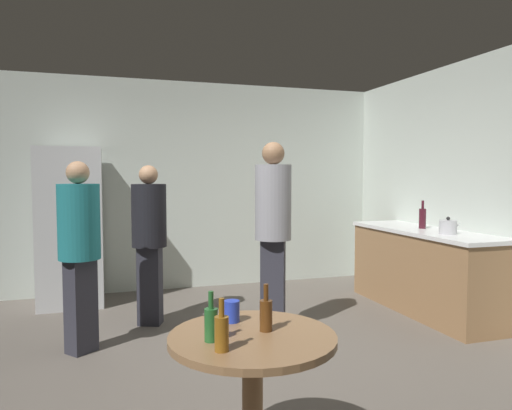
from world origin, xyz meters
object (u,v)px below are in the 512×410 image
beer_bottle_green (211,323)px  person_in_gray_shirt (273,221)px  plastic_cup_blue (232,311)px  person_in_black_shirt (149,232)px  kettle (448,227)px  beer_bottle_amber (222,332)px  wine_bottle_on_counter (422,218)px  refrigerator (71,227)px  beer_bottle_brown (266,314)px  person_in_teal_shirt (79,242)px  foreground_table (252,356)px

beer_bottle_green → person_in_gray_shirt: bearing=63.4°
plastic_cup_blue → person_in_gray_shirt: size_ratio=0.06×
beer_bottle_green → person_in_black_shirt: size_ratio=0.14×
person_in_black_shirt → kettle: bearing=94.9°
kettle → beer_bottle_amber: bearing=-145.0°
beer_bottle_amber → person_in_black_shirt: size_ratio=0.14×
wine_bottle_on_counter → kettle: bearing=-98.5°
refrigerator → beer_bottle_green: bearing=-77.2°
beer_bottle_brown → kettle: bearing=34.9°
beer_bottle_green → person_in_teal_shirt: size_ratio=0.14×
beer_bottle_brown → plastic_cup_blue: 0.23m
beer_bottle_green → wine_bottle_on_counter: bearing=38.8°
beer_bottle_brown → person_in_gray_shirt: bearing=69.4°
foreground_table → beer_bottle_brown: size_ratio=3.48×
wine_bottle_on_counter → beer_bottle_brown: bearing=-139.0°
kettle → refrigerator: bearing=152.8°
kettle → beer_bottle_brown: bearing=-145.1°
refrigerator → wine_bottle_on_counter: (3.72, -1.37, 0.12)m
kettle → person_in_teal_shirt: 3.48m
beer_bottle_brown → person_in_black_shirt: size_ratio=0.14×
beer_bottle_brown → beer_bottle_green: same height
wine_bottle_on_counter → person_in_gray_shirt: size_ratio=0.17×
person_in_black_shirt → foreground_table: bearing=27.0°
wine_bottle_on_counter → person_in_black_shirt: 2.95m
foreground_table → person_in_gray_shirt: size_ratio=0.45×
kettle → beer_bottle_amber: (-2.79, -1.95, -0.15)m
plastic_cup_blue → person_in_black_shirt: person_in_black_shirt is taller
wine_bottle_on_counter → plastic_cup_blue: wine_bottle_on_counter is taller
kettle → plastic_cup_blue: bearing=-149.3°
wine_bottle_on_counter → plastic_cup_blue: size_ratio=2.82×
wine_bottle_on_counter → person_in_gray_shirt: person_in_gray_shirt is taller
refrigerator → person_in_black_shirt: size_ratio=1.13×
refrigerator → plastic_cup_blue: size_ratio=16.36×
foreground_table → plastic_cup_blue: 0.27m
kettle → person_in_gray_shirt: (-1.77, 0.26, 0.09)m
kettle → plastic_cup_blue: kettle is taller
wine_bottle_on_counter → beer_bottle_green: size_ratio=1.35×
kettle → beer_bottle_brown: kettle is taller
kettle → foreground_table: size_ratio=0.30×
refrigerator → wine_bottle_on_counter: refrigerator is taller
person_in_teal_shirt → foreground_table: bearing=-16.2°
beer_bottle_brown → person_in_gray_shirt: size_ratio=0.13×
beer_bottle_amber → beer_bottle_brown: bearing=35.7°
wine_bottle_on_counter → beer_bottle_green: (-2.88, -2.32, -0.20)m
kettle → person_in_gray_shirt: 1.79m
kettle → beer_bottle_green: bearing=-147.1°
beer_bottle_amber → foreground_table: bearing=40.7°
foreground_table → beer_bottle_amber: 0.31m
beer_bottle_green → person_in_black_shirt: 2.68m
refrigerator → foreground_table: size_ratio=2.25×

